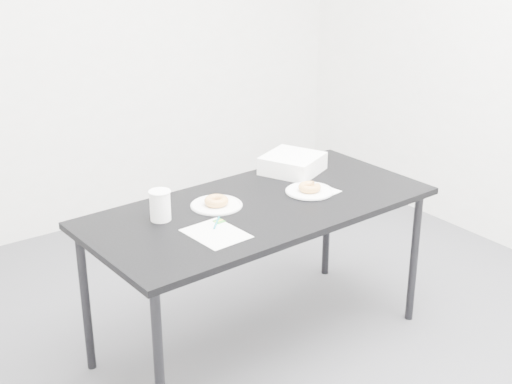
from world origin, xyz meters
TOP-DOWN VIEW (x-y plane):
  - floor at (0.00, 0.00)m, footprint 4.00×4.00m
  - wall_back at (0.00, 2.00)m, footprint 4.00×0.02m
  - table at (0.09, 0.16)m, footprint 1.66×0.84m
  - scorecard at (-0.25, 0.01)m, footprint 0.22×0.27m
  - logo_patch at (-0.17, 0.10)m, footprint 0.04×0.04m
  - pen at (-0.19, 0.09)m, footprint 0.09×0.09m
  - napkin at (0.41, 0.12)m, footprint 0.19×0.19m
  - plate_near at (0.37, 0.14)m, footprint 0.23×0.23m
  - donut_near at (0.37, 0.14)m, footprint 0.11×0.11m
  - plate_far at (-0.08, 0.26)m, footprint 0.24×0.24m
  - donut_far at (-0.08, 0.26)m, footprint 0.12×0.12m
  - coffee_cup at (-0.36, 0.27)m, footprint 0.09×0.09m
  - cup_lid at (0.46, 0.50)m, footprint 0.10×0.10m
  - bakery_box at (0.49, 0.41)m, footprint 0.36×0.36m

SIDE VIEW (x-z plane):
  - floor at x=0.00m, z-range 0.00..0.00m
  - table at x=0.09m, z-range 0.31..1.06m
  - scorecard at x=-0.25m, z-range 0.74..0.74m
  - napkin at x=0.41m, z-range 0.74..0.75m
  - plate_far at x=-0.08m, z-range 0.74..0.75m
  - logo_patch at x=-0.17m, z-range 0.74..0.75m
  - pen at x=-0.19m, z-range 0.74..0.75m
  - plate_near at x=0.37m, z-range 0.75..0.75m
  - cup_lid at x=0.46m, z-range 0.74..0.76m
  - donut_far at x=-0.08m, z-range 0.75..0.79m
  - donut_near at x=0.37m, z-range 0.75..0.79m
  - bakery_box at x=0.49m, z-range 0.74..0.83m
  - coffee_cup at x=-0.36m, z-range 0.74..0.88m
  - wall_back at x=0.00m, z-range 0.00..2.70m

